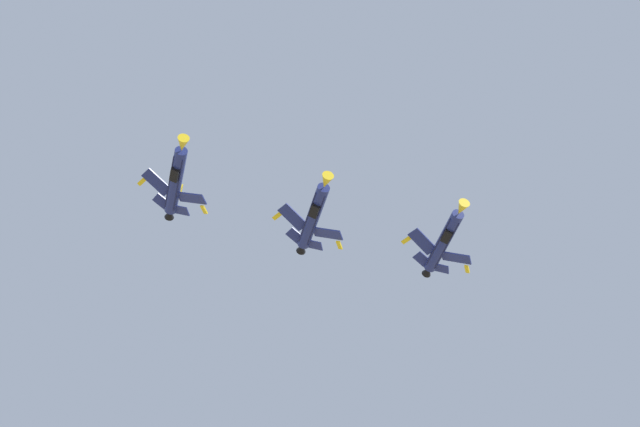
% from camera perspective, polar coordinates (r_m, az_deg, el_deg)
% --- Properties ---
extents(fighter_jet_lead, '(9.74, 15.80, 5.02)m').
position_cam_1_polar(fighter_jet_lead, '(129.81, 7.64, -1.65)').
color(fighter_jet_lead, navy).
extents(fighter_jet_left_wing, '(9.79, 15.80, 4.97)m').
position_cam_1_polar(fighter_jet_left_wing, '(124.67, -0.39, -0.12)').
color(fighter_jet_left_wing, navy).
extents(fighter_jet_right_wing, '(9.85, 15.80, 4.90)m').
position_cam_1_polar(fighter_jet_right_wing, '(126.06, -8.84, 2.05)').
color(fighter_jet_right_wing, navy).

